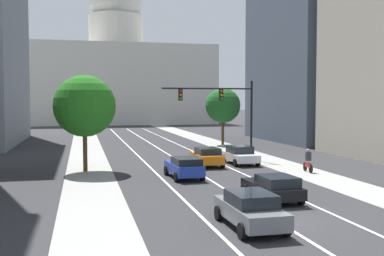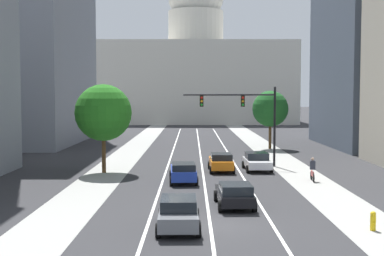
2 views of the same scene
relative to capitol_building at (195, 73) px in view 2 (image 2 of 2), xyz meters
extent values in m
plane|color=#2B2B2D|center=(0.00, -54.72, -11.21)|extent=(400.00, 400.00, 0.00)
cube|color=gray|center=(-7.66, -59.72, -11.21)|extent=(3.33, 130.00, 0.01)
cube|color=gray|center=(7.66, -59.72, -11.21)|extent=(3.33, 130.00, 0.01)
cube|color=white|center=(-2.99, -69.72, -11.20)|extent=(0.16, 90.00, 0.01)
cube|color=white|center=(0.00, -69.72, -11.20)|extent=(0.16, 90.00, 0.01)
cube|color=white|center=(2.99, -69.72, -11.20)|extent=(0.16, 90.00, 0.01)
cube|color=gray|center=(-22.92, -51.64, 4.50)|extent=(14.72, 24.37, 31.42)
cube|color=beige|center=(0.00, 0.00, -2.45)|extent=(42.73, 26.33, 17.53)
cylinder|color=beige|center=(0.00, 0.00, 10.13)|extent=(12.54, 12.54, 7.65)
cube|color=silver|center=(4.49, -76.84, -10.59)|extent=(2.00, 4.25, 0.60)
cube|color=black|center=(4.49, -76.67, -10.01)|extent=(1.79, 2.11, 0.58)
cylinder|color=black|center=(3.51, -75.43, -10.89)|extent=(0.24, 0.65, 0.64)
cylinder|color=black|center=(5.40, -75.38, -10.89)|extent=(0.24, 0.65, 0.64)
cylinder|color=black|center=(3.59, -78.29, -10.89)|extent=(0.24, 0.65, 0.64)
cylinder|color=black|center=(5.47, -78.24, -10.89)|extent=(0.24, 0.65, 0.64)
cube|color=#1E389E|center=(-1.50, -82.55, -10.55)|extent=(1.95, 4.38, 0.69)
cube|color=black|center=(-1.46, -83.26, -9.98)|extent=(1.72, 2.37, 0.45)
cylinder|color=black|center=(-2.44, -81.13, -10.89)|extent=(0.25, 0.65, 0.64)
cylinder|color=black|center=(-0.69, -81.05, -10.89)|extent=(0.25, 0.65, 0.64)
cylinder|color=black|center=(-2.30, -84.05, -10.89)|extent=(0.25, 0.65, 0.64)
cylinder|color=black|center=(-0.55, -83.97, -10.89)|extent=(0.25, 0.65, 0.64)
cube|color=black|center=(1.50, -90.56, -10.61)|extent=(1.98, 4.33, 0.56)
cube|color=black|center=(1.52, -91.24, -10.08)|extent=(1.76, 2.15, 0.50)
cylinder|color=black|center=(0.53, -89.14, -10.89)|extent=(0.24, 0.65, 0.64)
cylinder|color=black|center=(2.36, -89.08, -10.89)|extent=(0.24, 0.65, 0.64)
cylinder|color=black|center=(0.63, -92.04, -10.89)|extent=(0.24, 0.65, 0.64)
cylinder|color=black|center=(2.46, -91.98, -10.89)|extent=(0.24, 0.65, 0.64)
cube|color=slate|center=(-1.50, -95.46, -10.57)|extent=(1.85, 4.42, 0.65)
cube|color=black|center=(-1.50, -95.57, -9.98)|extent=(1.67, 2.26, 0.52)
cylinder|color=black|center=(-2.41, -93.98, -10.89)|extent=(0.23, 0.64, 0.64)
cylinder|color=black|center=(-0.64, -93.95, -10.89)|extent=(0.23, 0.64, 0.64)
cylinder|color=black|center=(-2.36, -96.97, -10.89)|extent=(0.23, 0.64, 0.64)
cylinder|color=black|center=(-0.58, -96.94, -10.89)|extent=(0.23, 0.64, 0.64)
cube|color=orange|center=(1.50, -77.29, -10.56)|extent=(1.86, 4.12, 0.68)
cube|color=black|center=(1.50, -77.63, -9.97)|extent=(1.68, 2.14, 0.50)
cylinder|color=black|center=(0.58, -75.91, -10.89)|extent=(0.23, 0.64, 0.64)
cylinder|color=black|center=(2.37, -75.88, -10.89)|extent=(0.23, 0.64, 0.64)
cylinder|color=black|center=(0.63, -78.69, -10.89)|extent=(0.23, 0.64, 0.64)
cylinder|color=black|center=(2.42, -78.66, -10.89)|extent=(0.23, 0.64, 0.64)
cylinder|color=black|center=(6.29, -74.49, -7.75)|extent=(0.20, 0.20, 6.93)
cylinder|color=black|center=(2.33, -74.49, -4.97)|extent=(7.91, 0.14, 0.14)
cube|color=black|center=(3.52, -74.49, -5.52)|extent=(0.32, 0.28, 0.96)
sphere|color=red|center=(3.52, -74.64, -5.22)|extent=(0.20, 0.20, 0.20)
sphere|color=orange|center=(3.52, -74.64, -5.52)|extent=(0.20, 0.20, 0.20)
sphere|color=green|center=(3.52, -74.64, -5.82)|extent=(0.20, 0.20, 0.20)
cube|color=black|center=(-0.04, -74.49, -5.52)|extent=(0.32, 0.28, 0.96)
sphere|color=red|center=(-0.04, -74.64, -5.22)|extent=(0.20, 0.20, 0.20)
sphere|color=orange|center=(-0.04, -74.64, -5.52)|extent=(0.20, 0.20, 0.20)
sphere|color=green|center=(-0.04, -74.64, -5.82)|extent=(0.20, 0.20, 0.20)
cylinder|color=yellow|center=(7.46, -95.78, -10.86)|extent=(0.26, 0.26, 0.70)
sphere|color=yellow|center=(7.46, -95.78, -10.43)|extent=(0.26, 0.26, 0.26)
cylinder|color=yellow|center=(7.46, -95.94, -10.83)|extent=(0.10, 0.12, 0.10)
cylinder|color=black|center=(7.80, -82.66, -10.88)|extent=(0.10, 0.66, 0.66)
cylinder|color=black|center=(7.88, -81.62, -10.88)|extent=(0.10, 0.66, 0.66)
cube|color=#A51919|center=(7.84, -82.14, -10.66)|extent=(0.13, 1.00, 0.36)
cube|color=#262833|center=(7.83, -82.19, -10.03)|extent=(0.38, 0.31, 0.64)
sphere|color=tan|center=(7.84, -82.12, -9.60)|extent=(0.22, 0.22, 0.22)
cylinder|color=#51381E|center=(-7.94, -78.05, -9.59)|extent=(0.32, 0.32, 3.24)
sphere|color=#236C1B|center=(-7.94, -78.05, -6.39)|extent=(4.53, 4.53, 4.53)
cylinder|color=#51381E|center=(8.11, -59.93, -9.62)|extent=(0.32, 0.32, 3.20)
sphere|color=#1D5922|center=(8.11, -59.93, -6.57)|extent=(4.13, 4.13, 4.13)
camera|label=1|loc=(-8.18, -113.59, -6.01)|focal=44.41mm
camera|label=2|loc=(-0.87, -119.25, -4.96)|focal=48.46mm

